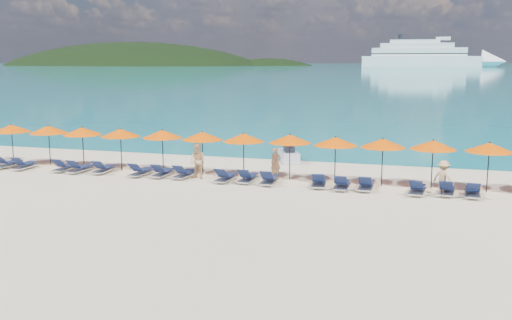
# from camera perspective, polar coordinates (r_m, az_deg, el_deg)

# --- Properties ---
(ground) EXTENTS (1400.00, 1400.00, 0.00)m
(ground) POSITION_cam_1_polar(r_m,az_deg,el_deg) (23.97, -2.03, -4.02)
(ground) COLOR beige
(sea) EXTENTS (1600.00, 1300.00, 0.01)m
(sea) POSITION_cam_1_polar(r_m,az_deg,el_deg) (682.12, 16.02, 9.10)
(sea) COLOR #1FA9B2
(sea) RESTS_ON ground
(headland_main) EXTENTS (374.00, 242.00, 126.50)m
(headland_main) POSITION_cam_1_polar(r_m,az_deg,el_deg) (642.12, -12.27, 5.83)
(headland_main) COLOR black
(headland_main) RESTS_ON ground
(headland_small) EXTENTS (162.00, 126.00, 85.50)m
(headland_small) POSITION_cam_1_polar(r_m,az_deg,el_deg) (604.34, 1.31, 6.09)
(headland_small) COLOR black
(headland_small) RESTS_ON ground
(cruise_ship) EXTENTS (120.54, 20.24, 33.51)m
(cruise_ship) POSITION_cam_1_polar(r_m,az_deg,el_deg) (528.96, 17.32, 9.84)
(cruise_ship) COLOR white
(cruise_ship) RESTS_ON ground
(jetski) EXTENTS (1.82, 2.69, 0.90)m
(jetski) POSITION_cam_1_polar(r_m,az_deg,el_deg) (33.00, 3.28, 0.49)
(jetski) COLOR silver
(jetski) RESTS_ON ground
(beachgoer_a) EXTENTS (0.65, 0.63, 1.50)m
(beachgoer_a) POSITION_cam_1_polar(r_m,az_deg,el_deg) (28.28, 1.99, -0.30)
(beachgoer_a) COLOR tan
(beachgoer_a) RESTS_ON ground
(beachgoer_b) EXTENTS (0.97, 0.72, 1.77)m
(beachgoer_b) POSITION_cam_1_polar(r_m,az_deg,el_deg) (28.14, -5.85, -0.13)
(beachgoer_b) COLOR tan
(beachgoer_b) RESTS_ON ground
(beachgoer_c) EXTENTS (1.07, 0.92, 1.52)m
(beachgoer_c) POSITION_cam_1_polar(r_m,az_deg,el_deg) (25.98, 18.22, -1.70)
(beachgoer_c) COLOR tan
(beachgoer_c) RESTS_ON ground
(umbrella_0) EXTENTS (2.10, 2.10, 2.28)m
(umbrella_0) POSITION_cam_1_polar(r_m,az_deg,el_deg) (34.82, -23.28, 2.93)
(umbrella_0) COLOR black
(umbrella_0) RESTS_ON ground
(umbrella_1) EXTENTS (2.10, 2.10, 2.28)m
(umbrella_1) POSITION_cam_1_polar(r_m,az_deg,el_deg) (33.46, -20.05, 2.89)
(umbrella_1) COLOR black
(umbrella_1) RESTS_ON ground
(umbrella_2) EXTENTS (2.10, 2.10, 2.28)m
(umbrella_2) POSITION_cam_1_polar(r_m,az_deg,el_deg) (32.07, -16.98, 2.77)
(umbrella_2) COLOR black
(umbrella_2) RESTS_ON ground
(umbrella_3) EXTENTS (2.10, 2.10, 2.28)m
(umbrella_3) POSITION_cam_1_polar(r_m,az_deg,el_deg) (30.84, -13.40, 2.67)
(umbrella_3) COLOR black
(umbrella_3) RESTS_ON ground
(umbrella_4) EXTENTS (2.10, 2.10, 2.28)m
(umbrella_4) POSITION_cam_1_polar(r_m,az_deg,el_deg) (29.90, -9.35, 2.58)
(umbrella_4) COLOR black
(umbrella_4) RESTS_ON ground
(umbrella_5) EXTENTS (2.10, 2.10, 2.28)m
(umbrella_5) POSITION_cam_1_polar(r_m,az_deg,el_deg) (28.89, -5.39, 2.42)
(umbrella_5) COLOR black
(umbrella_5) RESTS_ON ground
(umbrella_6) EXTENTS (2.10, 2.10, 2.28)m
(umbrella_6) POSITION_cam_1_polar(r_m,az_deg,el_deg) (28.17, -1.25, 2.26)
(umbrella_6) COLOR black
(umbrella_6) RESTS_ON ground
(umbrella_7) EXTENTS (2.10, 2.10, 2.28)m
(umbrella_7) POSITION_cam_1_polar(r_m,az_deg,el_deg) (27.74, 3.41, 2.13)
(umbrella_7) COLOR black
(umbrella_7) RESTS_ON ground
(umbrella_8) EXTENTS (2.10, 2.10, 2.28)m
(umbrella_8) POSITION_cam_1_polar(r_m,az_deg,el_deg) (27.08, 7.96, 1.86)
(umbrella_8) COLOR black
(umbrella_8) RESTS_ON ground
(umbrella_9) EXTENTS (2.10, 2.10, 2.28)m
(umbrella_9) POSITION_cam_1_polar(r_m,az_deg,el_deg) (26.90, 12.58, 1.66)
(umbrella_9) COLOR black
(umbrella_9) RESTS_ON ground
(umbrella_10) EXTENTS (2.10, 2.10, 2.28)m
(umbrella_10) POSITION_cam_1_polar(r_m,az_deg,el_deg) (26.93, 17.30, 1.46)
(umbrella_10) COLOR black
(umbrella_10) RESTS_ON ground
(umbrella_11) EXTENTS (2.10, 2.10, 2.28)m
(umbrella_11) POSITION_cam_1_polar(r_m,az_deg,el_deg) (26.99, 22.31, 1.18)
(umbrella_11) COLOR black
(umbrella_11) RESTS_ON ground
(lounger_1) EXTENTS (0.78, 1.75, 0.66)m
(lounger_1) POSITION_cam_1_polar(r_m,az_deg,el_deg) (33.81, -23.54, -0.33)
(lounger_1) COLOR silver
(lounger_1) RESTS_ON ground
(lounger_2) EXTENTS (0.68, 1.72, 0.66)m
(lounger_2) POSITION_cam_1_polar(r_m,az_deg,el_deg) (33.00, -22.14, -0.47)
(lounger_2) COLOR silver
(lounger_2) RESTS_ON ground
(lounger_3) EXTENTS (0.63, 1.70, 0.66)m
(lounger_3) POSITION_cam_1_polar(r_m,az_deg,el_deg) (31.72, -18.56, -0.64)
(lounger_3) COLOR silver
(lounger_3) RESTS_ON ground
(lounger_4) EXTENTS (0.78, 1.75, 0.66)m
(lounger_4) POSITION_cam_1_polar(r_m,az_deg,el_deg) (31.10, -17.16, -0.77)
(lounger_4) COLOR silver
(lounger_4) RESTS_ON ground
(lounger_5) EXTENTS (0.66, 1.71, 0.66)m
(lounger_5) POSITION_cam_1_polar(r_m,az_deg,el_deg) (30.61, -14.97, -0.83)
(lounger_5) COLOR silver
(lounger_5) RESTS_ON ground
(lounger_6) EXTENTS (0.75, 1.74, 0.66)m
(lounger_6) POSITION_cam_1_polar(r_m,az_deg,el_deg) (29.42, -11.43, -1.12)
(lounger_6) COLOR silver
(lounger_6) RESTS_ON ground
(lounger_7) EXTENTS (0.66, 1.71, 0.66)m
(lounger_7) POSITION_cam_1_polar(r_m,az_deg,el_deg) (28.99, -9.33, -1.21)
(lounger_7) COLOR silver
(lounger_7) RESTS_ON ground
(lounger_8) EXTENTS (0.74, 1.74, 0.66)m
(lounger_8) POSITION_cam_1_polar(r_m,az_deg,el_deg) (28.54, -7.16, -1.34)
(lounger_8) COLOR silver
(lounger_8) RESTS_ON ground
(lounger_9) EXTENTS (0.75, 1.74, 0.66)m
(lounger_9) POSITION_cam_1_polar(r_m,az_deg,el_deg) (27.50, -3.05, -1.70)
(lounger_9) COLOR silver
(lounger_9) RESTS_ON ground
(lounger_10) EXTENTS (0.66, 1.71, 0.66)m
(lounger_10) POSITION_cam_1_polar(r_m,az_deg,el_deg) (27.33, -0.82, -1.76)
(lounger_10) COLOR silver
(lounger_10) RESTS_ON ground
(lounger_11) EXTENTS (0.66, 1.72, 0.66)m
(lounger_11) POSITION_cam_1_polar(r_m,az_deg,el_deg) (26.90, 1.33, -1.95)
(lounger_11) COLOR silver
(lounger_11) RESTS_ON ground
(lounger_12) EXTENTS (0.78, 1.75, 0.66)m
(lounger_12) POSITION_cam_1_polar(r_m,az_deg,el_deg) (26.50, 6.30, -2.19)
(lounger_12) COLOR silver
(lounger_12) RESTS_ON ground
(lounger_13) EXTENTS (0.64, 1.71, 0.66)m
(lounger_13) POSITION_cam_1_polar(r_m,az_deg,el_deg) (26.15, 8.59, -2.41)
(lounger_13) COLOR silver
(lounger_13) RESTS_ON ground
(lounger_14) EXTENTS (0.62, 1.70, 0.66)m
(lounger_14) POSITION_cam_1_polar(r_m,az_deg,el_deg) (26.18, 10.94, -2.47)
(lounger_14) COLOR silver
(lounger_14) RESTS_ON ground
(lounger_15) EXTENTS (0.79, 1.75, 0.66)m
(lounger_15) POSITION_cam_1_polar(r_m,az_deg,el_deg) (25.89, 15.83, -2.81)
(lounger_15) COLOR silver
(lounger_15) RESTS_ON ground
(lounger_16) EXTENTS (0.79, 1.75, 0.66)m
(lounger_16) POSITION_cam_1_polar(r_m,az_deg,el_deg) (26.15, 18.52, -2.82)
(lounger_16) COLOR silver
(lounger_16) RESTS_ON ground
(lounger_17) EXTENTS (0.69, 1.72, 0.66)m
(lounger_17) POSITION_cam_1_polar(r_m,az_deg,el_deg) (26.14, 20.84, -2.97)
(lounger_17) COLOR silver
(lounger_17) RESTS_ON ground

